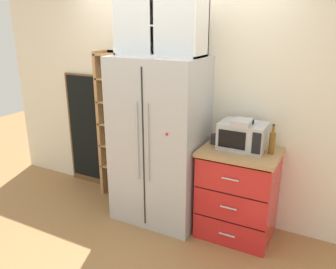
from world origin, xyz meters
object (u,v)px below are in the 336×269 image
Objects in this scene: mug_charcoal at (215,139)px; chalkboard_menu at (87,130)px; microwave at (243,136)px; coffee_maker at (242,134)px; refrigerator at (160,141)px; bottle_amber at (272,141)px.

mug_charcoal is 1.87m from chalkboard_menu.
coffee_maker reaches higher than microwave.
microwave is at bearing 6.53° from refrigerator.
bottle_amber is at bearing -2.30° from microwave.
bottle_amber is at bearing -1.14° from mug_charcoal.
chalkboard_menu reaches higher than microwave.
chalkboard_menu is at bearing 174.44° from microwave.
bottle_amber is (0.56, -0.01, 0.08)m from mug_charcoal.
chalkboard_menu is at bearing 174.82° from bottle_amber.
microwave is 0.05m from coffee_maker.
coffee_maker is at bearing -6.67° from chalkboard_menu.
mug_charcoal is (-0.28, -0.00, -0.08)m from microwave.
microwave is 0.30× the size of chalkboard_menu.
microwave is at bearing 177.70° from bottle_amber.
refrigerator is at bearing -170.37° from mug_charcoal.
mug_charcoal is 0.41× the size of bottle_amber.
chalkboard_menu reaches higher than bottle_amber.
coffee_maker is at bearing -173.69° from bottle_amber.
refrigerator is at bearing -13.63° from chalkboard_menu.
chalkboard_menu reaches higher than coffee_maker.
mug_charcoal is 0.08× the size of chalkboard_menu.
bottle_amber is 2.44m from chalkboard_menu.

